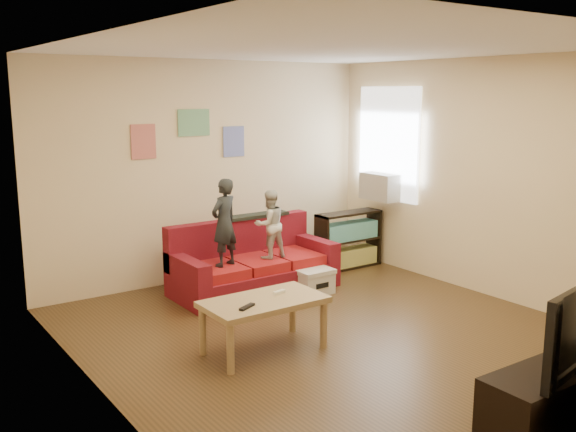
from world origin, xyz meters
TOP-DOWN VIEW (x-y plane):
  - room_shell at (0.00, 0.00)m, footprint 4.52×5.02m
  - sofa at (0.12, 1.72)m, footprint 1.92×0.88m
  - child_a at (-0.33, 1.56)m, footprint 0.41×0.34m
  - child_b at (0.27, 1.56)m, footprint 0.40×0.31m
  - coffee_table at (-0.77, 0.09)m, footprint 1.09×0.60m
  - remote at (-1.02, -0.03)m, footprint 0.19×0.12m
  - game_controller at (-0.57, 0.14)m, footprint 0.14×0.07m
  - bookshelf at (1.70, 1.82)m, footprint 0.94×0.28m
  - window at (2.22, 1.65)m, footprint 0.04×1.08m
  - ac_unit at (2.10, 1.65)m, footprint 0.28×0.55m
  - artwork_left at (-0.85, 2.48)m, footprint 0.30×0.01m
  - artwork_center at (-0.20, 2.48)m, footprint 0.42×0.01m
  - artwork_right at (0.35, 2.48)m, footprint 0.30×0.01m
  - file_box at (0.64, 1.18)m, footprint 0.42×0.32m
  - tv_stand at (0.13, -2.25)m, footprint 1.27×0.44m
  - television at (0.13, -2.25)m, footprint 1.06×0.32m
  - tissue at (0.17, 1.45)m, footprint 0.10×0.10m

SIDE VIEW (x-z plane):
  - tissue at x=0.17m, z-range 0.00..0.09m
  - file_box at x=0.64m, z-range 0.00..0.29m
  - tv_stand at x=0.13m, z-range 0.00..0.47m
  - sofa at x=0.12m, z-range -0.14..0.70m
  - bookshelf at x=1.70m, z-range -0.04..0.71m
  - coffee_table at x=-0.77m, z-range 0.18..0.67m
  - remote at x=-1.02m, z-range 0.49..0.51m
  - game_controller at x=-0.57m, z-range 0.49..0.52m
  - television at x=0.13m, z-range 0.47..1.08m
  - child_b at x=0.27m, z-range 0.40..1.20m
  - child_a at x=-0.33m, z-range 0.40..1.38m
  - ac_unit at x=2.10m, z-range 0.91..1.26m
  - room_shell at x=0.00m, z-range -0.01..2.71m
  - window at x=2.22m, z-range 0.90..2.38m
  - artwork_right at x=0.35m, z-range 1.51..1.89m
  - artwork_left at x=-0.85m, z-range 1.55..1.95m
  - artwork_center at x=-0.20m, z-range 1.79..2.11m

